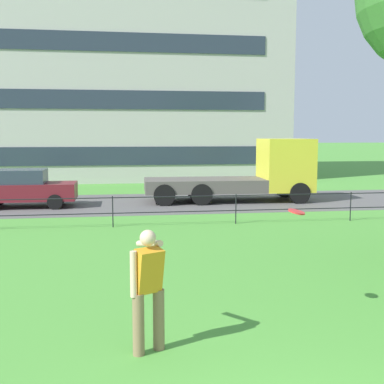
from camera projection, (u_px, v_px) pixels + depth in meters
name	position (u px, v px, depth m)	size (l,w,h in m)	color
street_strip	(162.00, 203.00, 21.43)	(80.00, 6.54, 0.01)	#565454
park_fence	(175.00, 205.00, 16.07)	(28.25, 0.04, 1.00)	black
person_thrower	(148.00, 287.00, 6.71)	(0.48, 0.88, 1.70)	#846B4C
frisbee	(297.00, 212.00, 7.86)	(0.37, 0.37, 0.09)	red
car_maroon_center	(25.00, 188.00, 20.07)	(4.00, 1.82, 1.54)	maroon
flatbed_truck_right	(253.00, 174.00, 21.91)	(7.36, 2.60, 2.75)	yellow
apartment_building_background	(99.00, 54.00, 34.46)	(24.33, 12.54, 16.91)	#B7B2AD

